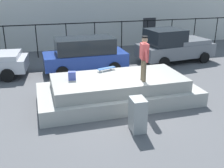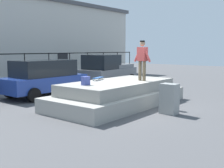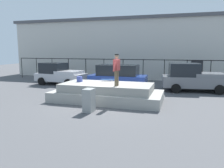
# 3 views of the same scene
# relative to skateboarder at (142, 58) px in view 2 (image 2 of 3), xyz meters

# --- Properties ---
(ground_plane) EXTENTS (60.00, 60.00, 0.00)m
(ground_plane) POSITION_rel_skateboarder_xyz_m (-0.87, 0.19, -1.97)
(ground_plane) COLOR #4C4C4F
(concrete_ledge) EXTENTS (6.21, 2.92, 1.01)m
(concrete_ledge) POSITION_rel_skateboarder_xyz_m (-0.76, 0.66, -1.51)
(concrete_ledge) COLOR #9E9B93
(concrete_ledge) RESTS_ON ground_plane
(skateboarder) EXTENTS (0.28, 0.88, 1.67)m
(skateboarder) POSITION_rel_skateboarder_xyz_m (0.00, 0.00, 0.00)
(skateboarder) COLOR brown
(skateboarder) RESTS_ON concrete_ledge
(skateboard) EXTENTS (0.82, 0.43, 0.12)m
(skateboard) POSITION_rel_skateboarder_xyz_m (-1.00, 1.57, -0.86)
(skateboard) COLOR #264C8C
(skateboard) RESTS_ON concrete_ledge
(backpack) EXTENTS (0.31, 0.24, 0.32)m
(backpack) POSITION_rel_skateboarder_xyz_m (-2.53, 0.83, -0.80)
(backpack) COLOR #3F4C99
(backpack) RESTS_ON concrete_ledge
(car_blue_hatchback_mid) EXTENTS (4.32, 2.11, 1.79)m
(car_blue_hatchback_mid) POSITION_rel_skateboarder_xyz_m (-1.28, 4.88, -1.02)
(car_blue_hatchback_mid) COLOR navy
(car_blue_hatchback_mid) RESTS_ON ground_plane
(car_grey_pickup_far) EXTENTS (4.65, 2.55, 1.97)m
(car_grey_pickup_far) POSITION_rel_skateboarder_xyz_m (4.08, 5.31, -1.00)
(car_grey_pickup_far) COLOR slate
(car_grey_pickup_far) RESTS_ON ground_plane
(utility_box) EXTENTS (0.46, 0.61, 1.09)m
(utility_box) POSITION_rel_skateboarder_xyz_m (-0.86, -1.72, -1.42)
(utility_box) COLOR gray
(utility_box) RESTS_ON ground_plane
(fence_row) EXTENTS (24.06, 0.06, 2.09)m
(fence_row) POSITION_rel_skateboarder_xyz_m (-0.87, 8.48, -0.57)
(fence_row) COLOR black
(fence_row) RESTS_ON ground_plane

